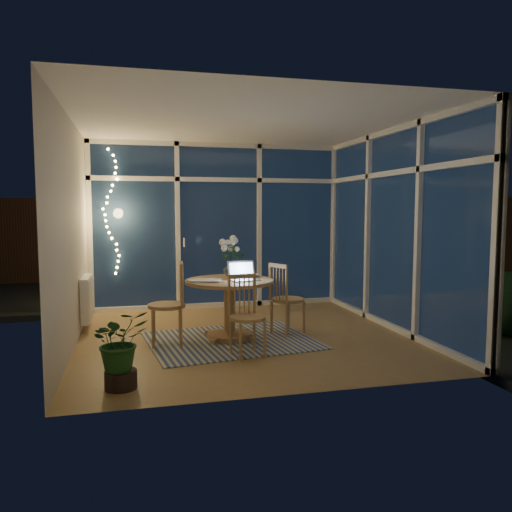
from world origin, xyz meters
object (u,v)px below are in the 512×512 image
flower_vase (230,267)px  laptop (245,270)px  dining_table (229,309)px  chair_left (167,303)px  chair_right (288,298)px  potted_plant (120,346)px  chair_front (248,316)px

flower_vase → laptop: bearing=-79.4°
dining_table → laptop: bearing=-33.7°
laptop → flower_vase: size_ratio=1.60×
chair_left → chair_right: (1.51, 0.17, -0.03)m
chair_left → potted_plant: 1.42m
chair_front → potted_plant: bearing=-162.5°
dining_table → chair_front: chair_front is taller
dining_table → chair_right: size_ratio=1.16×
chair_right → chair_front: bearing=114.6°
dining_table → flower_vase: 0.59m
chair_right → flower_vase: bearing=41.9°
laptop → flower_vase: bearing=91.3°
chair_right → flower_vase: (-0.68, 0.29, 0.37)m
chair_right → chair_front: (-0.71, -0.83, -0.02)m
chair_front → laptop: 0.77m
flower_vase → potted_plant: (-1.32, -1.79, -0.45)m
chair_right → flower_vase: 0.82m
chair_right → potted_plant: 2.50m
chair_front → laptop: (0.12, 0.65, 0.40)m
chair_right → laptop: laptop is taller
flower_vase → potted_plant: 2.27m
chair_left → potted_plant: (-0.49, -1.33, -0.11)m
chair_front → potted_plant: chair_front is taller
chair_right → chair_left: bearing=71.3°
chair_left → chair_right: bearing=100.0°
chair_right → potted_plant: (-1.99, -1.50, -0.08)m
dining_table → chair_left: 0.77m
chair_right → dining_table: bearing=70.2°
chair_left → laptop: 0.99m
chair_front → chair_left: bearing=130.6°
dining_table → flower_vase: bearing=77.5°
dining_table → laptop: (0.17, -0.11, 0.48)m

